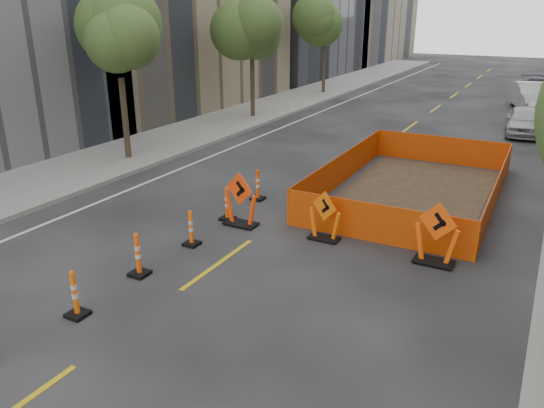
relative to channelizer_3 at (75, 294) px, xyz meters
The scene contains 17 objects.
ground_plane 1.48m from the channelizer_3, 29.83° to the right, with size 140.00×140.00×0.00m, color black.
sidewalk_left 13.75m from the channelizer_3, 124.59° to the left, with size 4.00×90.00×0.15m, color gray.
tree_l_b 12.44m from the channelizer_3, 127.71° to the left, with size 2.80×2.80×5.95m.
tree_l_c 21.00m from the channelizer_3, 110.44° to the left, with size 2.80×2.80×5.95m.
tree_l_d 30.45m from the channelizer_3, 103.80° to the left, with size 2.80×2.80×5.95m.
channelizer_3 is the anchor object (origin of this frame).
channelizer_4 1.93m from the channelizer_3, 92.56° to the left, with size 0.42×0.42×1.07m, color #F84B0A, non-canonical shape.
channelizer_5 3.86m from the channelizer_3, 90.28° to the left, with size 0.38×0.38×0.98m, color #F2580A, non-canonical shape.
channelizer_6 5.80m from the channelizer_3, 91.54° to the left, with size 0.40×0.40×1.01m, color #E84F09, non-canonical shape.
channelizer_7 7.73m from the channelizer_3, 91.74° to the left, with size 0.40×0.40×1.03m, color #D94809, non-canonical shape.
chevron_sign_left 5.66m from the channelizer_3, 85.87° to the left, with size 1.06×0.63×1.59m, color #F53E0A, non-canonical shape.
chevron_sign_center 6.52m from the channelizer_3, 63.65° to the left, with size 0.92×0.55×1.38m, color #E85F09, non-canonical shape.
chevron_sign_right 8.21m from the channelizer_3, 44.98° to the left, with size 1.06×0.64×1.59m, color #FC4F0A, non-canonical shape.
safety_fence 11.40m from the channelizer_3, 69.08° to the left, with size 5.09×8.66×1.08m, color #FF4E0D, non-canonical shape.
parked_car_near 23.01m from the channelizer_3, 73.63° to the left, with size 1.57×3.91×1.33m, color #B7B6B9.
parked_car_mid 30.21m from the channelizer_3, 77.98° to the left, with size 1.70×4.88×1.61m, color #B0B1B6.
parked_car_far 35.45m from the channelizer_3, 79.75° to the left, with size 1.87×4.59×1.33m, color black.
Camera 1 is at (6.65, -5.58, 5.85)m, focal length 35.00 mm.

